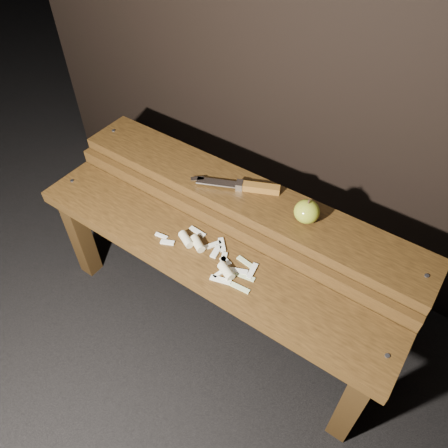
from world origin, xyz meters
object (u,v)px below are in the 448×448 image
Objects in this scene: bench_front_tier at (201,270)px; knife at (250,187)px; bench_rear_tier at (243,212)px; apple at (307,212)px.

bench_front_tier is 4.51× the size of knife.
bench_front_tier is 0.23m from bench_rear_tier.
knife is at bearing 175.16° from apple.
apple is (0.21, 0.00, 0.12)m from bench_rear_tier.
bench_rear_tier is 15.19× the size of apple.
knife reaches higher than bench_rear_tier.
apple is at bearing 47.76° from bench_front_tier.
knife is (-0.20, 0.02, -0.02)m from apple.
apple reaches higher than bench_front_tier.
bench_rear_tier is at bearing 90.00° from bench_front_tier.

